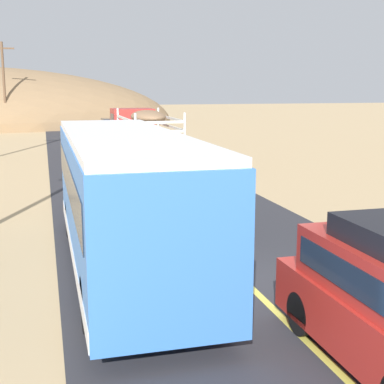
# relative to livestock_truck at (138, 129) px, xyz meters

# --- Properties ---
(ground_plane) EXTENTS (240.00, 240.00, 0.00)m
(ground_plane) POSITION_rel_livestock_truck_xyz_m (-1.21, -21.27, -1.79)
(ground_plane) COLOR tan
(road_surface) EXTENTS (8.00, 120.00, 0.02)m
(road_surface) POSITION_rel_livestock_truck_xyz_m (-1.21, -21.27, -1.78)
(road_surface) COLOR #2D2D33
(road_surface) RESTS_ON ground
(road_centre_line) EXTENTS (0.16, 117.60, 0.00)m
(road_centre_line) POSITION_rel_livestock_truck_xyz_m (-1.21, -21.27, -1.77)
(road_centre_line) COLOR #D8CC4C
(road_centre_line) RESTS_ON road_surface
(livestock_truck) EXTENTS (2.53, 9.70, 3.02)m
(livestock_truck) POSITION_rel_livestock_truck_xyz_m (0.00, 0.00, 0.00)
(livestock_truck) COLOR #B2332D
(livestock_truck) RESTS_ON road_surface
(bus) EXTENTS (2.54, 10.00, 3.21)m
(bus) POSITION_rel_livestock_truck_xyz_m (-3.60, -19.55, -0.04)
(bus) COLOR #3872C6
(bus) RESTS_ON road_surface
(car_far) EXTENTS (1.80, 4.40, 1.46)m
(car_far) POSITION_rel_livestock_truck_xyz_m (0.39, 16.83, -1.10)
(car_far) COLOR black
(car_far) RESTS_ON road_surface
(power_pole_far) EXTENTS (2.20, 0.24, 8.36)m
(power_pole_far) POSITION_rel_livestock_truck_xyz_m (-8.77, 23.34, 2.68)
(power_pole_far) COLOR brown
(power_pole_far) RESTS_ON ground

